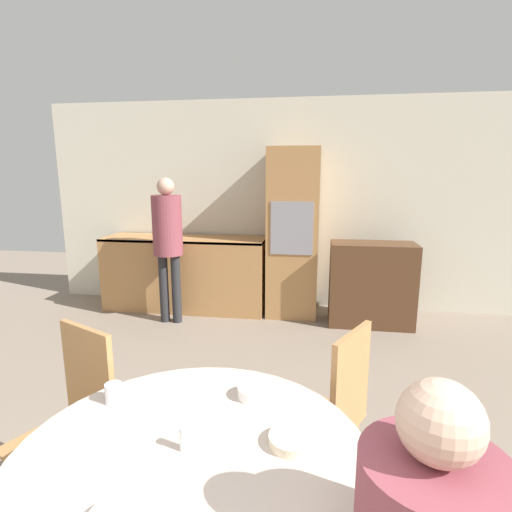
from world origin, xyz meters
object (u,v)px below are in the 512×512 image
Objects in this scene: cup at (114,393)px; person_standing at (168,235)px; oven_unit at (293,233)px; bowl_near at (253,392)px; bowl_centre at (292,440)px; dining_table at (194,507)px; chair_far_left at (75,416)px; chair_far_right at (333,408)px; sideboard at (371,284)px.

person_standing is at bearing 106.39° from cup.
bowl_near is at bearing -89.62° from oven_unit.
bowl_near is at bearing 123.49° from bowl_centre.
dining_table is 0.42m from bowl_centre.
dining_table is 1.28× the size of chair_far_left.
chair_far_left is 1.28m from chair_far_right.
person_standing reaches higher than dining_table.
sideboard is 3.52m from dining_table.
bowl_near is at bearing 19.84° from chair_far_left.
cup is (-0.41, 0.25, 0.26)m from dining_table.
chair_far_left is 0.58× the size of person_standing.
cup is at bearing -99.20° from oven_unit.
bowl_near is (0.02, -3.23, -0.21)m from oven_unit.
chair_far_left is at bearing -49.68° from chair_far_right.
bowl_centre is (0.21, -3.50, -0.21)m from oven_unit.
chair_far_right is 1.07m from cup.
person_standing is at bearing -114.62° from chair_far_right.
sideboard is 11.55× the size of cup.
bowl_near is at bearing 12.25° from cup.
dining_table is 0.88m from chair_far_left.
person_standing reaches higher than cup.
cup is 0.58m from bowl_near.
dining_table is at bearing -92.05° from oven_unit.
bowl_centre is at bearing 16.11° from dining_table.
cup is at bearing 148.56° from dining_table.
oven_unit reaches higher than bowl_near.
oven_unit reaches higher than cup.
dining_table is at bearing -31.44° from cup.
oven_unit reaches higher than chair_far_left.
cup is (-1.45, -3.11, 0.34)m from sideboard.
dining_table is at bearing -111.86° from bowl_near.
oven_unit is at bearing 87.95° from dining_table.
person_standing is 9.95× the size of bowl_centre.
chair_far_left is at bearing 161.20° from bowl_centre.
chair_far_left is 11.78× the size of cup.
cup is 0.64× the size of bowl_near.
dining_table is 0.55m from cup.
dining_table is (-1.04, -3.36, 0.08)m from sideboard.
bowl_centre is (-0.70, -3.26, 0.31)m from sideboard.
sideboard is 0.77× the size of dining_table.
chair_far_right is at bearing 37.05° from chair_far_left.
cup reaches higher than bowl_centre.
sideboard is 3.45m from cup.
cup is (0.83, -2.84, -0.22)m from person_standing.
bowl_centre is (1.58, -2.99, -0.25)m from person_standing.
sideboard is 0.57× the size of person_standing.
bowl_centre is at bearing 13.38° from chair_far_right.
chair_far_right is (0.51, 0.72, -0.02)m from dining_table.
chair_far_left is (-0.88, -3.14, -0.47)m from oven_unit.
bowl_near is (1.40, -2.71, -0.24)m from person_standing.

